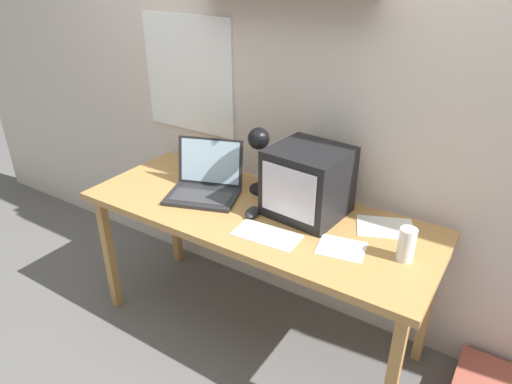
% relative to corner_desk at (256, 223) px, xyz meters
% --- Properties ---
extents(ground_plane, '(12.00, 12.00, 0.00)m').
position_rel_corner_desk_xyz_m(ground_plane, '(0.00, 0.00, -0.67)').
color(ground_plane, '#5F5D5C').
extents(back_wall, '(5.60, 0.24, 2.60)m').
position_rel_corner_desk_xyz_m(back_wall, '(-0.01, 0.40, 0.64)').
color(back_wall, beige).
rests_on(back_wall, ground_plane).
extents(corner_desk, '(1.70, 0.66, 0.74)m').
position_rel_corner_desk_xyz_m(corner_desk, '(0.00, 0.00, 0.00)').
color(corner_desk, '#B78448').
rests_on(corner_desk, ground_plane).
extents(crt_monitor, '(0.36, 0.35, 0.32)m').
position_rel_corner_desk_xyz_m(crt_monitor, '(0.20, 0.12, 0.22)').
color(crt_monitor, black).
rests_on(crt_monitor, corner_desk).
extents(laptop, '(0.42, 0.39, 0.26)m').
position_rel_corner_desk_xyz_m(laptop, '(-0.31, 0.02, 0.13)').
color(laptop, '#232326').
rests_on(laptop, corner_desk).
extents(desk_lamp, '(0.13, 0.18, 0.36)m').
position_rel_corner_desk_xyz_m(desk_lamp, '(-0.08, 0.15, 0.31)').
color(desk_lamp, black).
rests_on(desk_lamp, corner_desk).
extents(juice_glass, '(0.07, 0.07, 0.14)m').
position_rel_corner_desk_xyz_m(juice_glass, '(0.70, -0.01, 0.13)').
color(juice_glass, white).
rests_on(juice_glass, corner_desk).
extents(computer_mouse, '(0.08, 0.12, 0.03)m').
position_rel_corner_desk_xyz_m(computer_mouse, '(0.01, -0.04, 0.08)').
color(computer_mouse, '#232326').
rests_on(computer_mouse, corner_desk).
extents(loose_paper_near_monitor, '(0.29, 0.16, 0.00)m').
position_rel_corner_desk_xyz_m(loose_paper_near_monitor, '(0.15, -0.15, 0.07)').
color(loose_paper_near_monitor, white).
rests_on(loose_paper_near_monitor, corner_desk).
extents(printed_handout, '(0.30, 0.26, 0.00)m').
position_rel_corner_desk_xyz_m(printed_handout, '(0.56, 0.18, 0.07)').
color(printed_handout, white).
rests_on(printed_handout, corner_desk).
extents(open_notebook, '(0.22, 0.19, 0.00)m').
position_rel_corner_desk_xyz_m(open_notebook, '(0.46, -0.07, 0.07)').
color(open_notebook, white).
rests_on(open_notebook, corner_desk).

